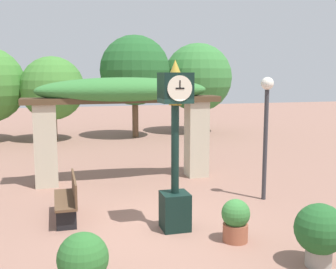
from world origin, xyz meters
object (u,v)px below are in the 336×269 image
potted_plant_near_right (83,260)px  lamp_post (266,116)px  pedestal_clock (175,151)px  potted_plant_near_left (236,220)px  park_bench (68,199)px  potted_plant_far_left (320,231)px

potted_plant_near_right → lamp_post: size_ratio=0.30×
potted_plant_near_right → lamp_post: (4.41, 3.26, 1.51)m
pedestal_clock → potted_plant_near_left: size_ratio=4.18×
potted_plant_near_left → lamp_post: bearing=51.6°
potted_plant_near_left → park_bench: park_bench is taller
potted_plant_near_right → park_bench: park_bench is taller
potted_plant_near_left → potted_plant_near_right: potted_plant_near_right is taller
park_bench → lamp_post: 4.76m
potted_plant_near_right → pedestal_clock: bearing=46.8°
pedestal_clock → potted_plant_near_right: bearing=-133.2°
potted_plant_near_left → potted_plant_far_left: potted_plant_far_left is taller
lamp_post → potted_plant_far_left: bearing=-104.2°
park_bench → pedestal_clock: bearing=60.5°
pedestal_clock → park_bench: size_ratio=2.15×
potted_plant_near_left → pedestal_clock: bearing=135.9°
potted_plant_far_left → park_bench: (-3.65, 3.17, -0.12)m
pedestal_clock → potted_plant_near_left: bearing=-44.1°
potted_plant_near_left → potted_plant_near_right: 2.95m
pedestal_clock → lamp_post: bearing=26.7°
pedestal_clock → lamp_post: 2.90m
potted_plant_near_left → lamp_post: lamp_post is taller
potted_plant_near_left → lamp_post: size_ratio=0.27×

